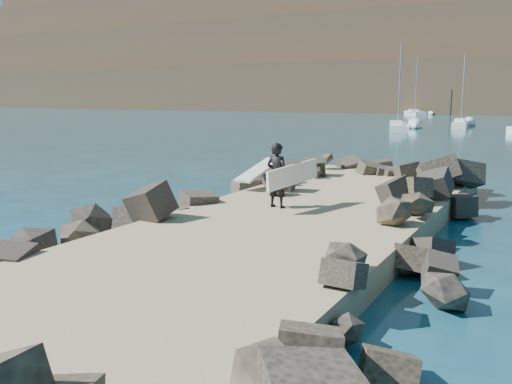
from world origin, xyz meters
TOP-DOWN VIEW (x-y plane):
  - ground at (0.00, 0.00)m, footprint 800.00×800.00m
  - jetty at (0.00, -2.00)m, footprint 6.00×26.00m
  - riprap_left at (-2.90, -1.50)m, footprint 2.60×22.00m
  - riprap_right at (2.90, -1.50)m, footprint 2.60×22.00m
  - surfboard_resting at (-2.87, 4.55)m, footprint 0.59×2.31m
  - surfer_with_board at (-0.78, 1.75)m, footprint 1.03×2.10m
  - sailboat_a at (-8.82, 44.95)m, footprint 3.34×7.30m
  - sailboat_b at (-4.13, 53.27)m, footprint 1.97×6.63m
  - sailboat_e at (-16.67, 86.45)m, footprint 5.33×8.18m

SIDE VIEW (x-z plane):
  - ground at x=0.00m, z-range 0.00..0.00m
  - jetty at x=0.00m, z-range 0.00..0.60m
  - sailboat_e at x=-16.67m, z-range -4.56..5.26m
  - sailboat_a at x=-8.82m, z-range -3.95..4.65m
  - sailboat_b at x=-4.13m, z-range -3.62..4.31m
  - riprap_left at x=-2.90m, z-range 0.00..1.00m
  - riprap_right at x=2.90m, z-range 0.00..1.00m
  - surfboard_resting at x=-2.87m, z-range 1.00..1.08m
  - surfer_with_board at x=-0.78m, z-range 0.61..2.32m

